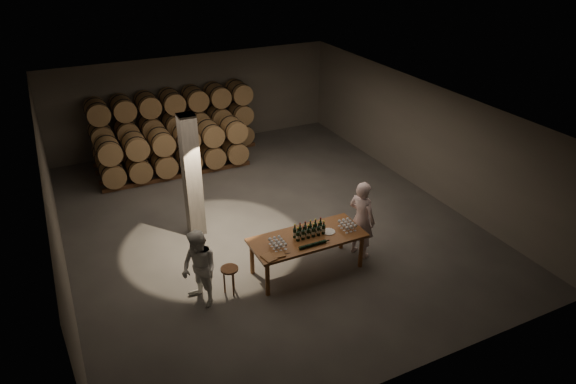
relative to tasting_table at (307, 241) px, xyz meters
name	(u,v)px	position (x,y,z in m)	size (l,w,h in m)	color
room	(192,176)	(-1.80, 2.70, 0.80)	(12.00, 12.00, 12.00)	#4C4A47
tasting_table	(307,241)	(0.00, 0.00, 0.00)	(2.60, 1.10, 0.90)	brown
barrel_stack_back	(174,123)	(-0.96, 7.70, 0.40)	(5.48, 0.95, 2.31)	#56321D
barrel_stack_front	(175,150)	(-1.35, 6.30, 0.03)	(4.70, 0.95, 1.57)	#56321D
bottle_cluster	(309,231)	(0.06, 0.03, 0.23)	(0.74, 0.24, 0.34)	black
lying_bottles	(313,244)	(-0.06, -0.38, 0.14)	(0.74, 0.07, 0.07)	black
glass_cluster_left	(278,242)	(-0.76, -0.06, 0.22)	(0.30, 0.41, 0.16)	silver
glass_cluster_right	(347,224)	(0.99, -0.08, 0.23)	(0.30, 0.41, 0.17)	silver
plate	(329,232)	(0.53, -0.03, 0.11)	(0.30, 0.30, 0.02)	white
notebook_near	(279,255)	(-0.89, -0.37, 0.12)	(0.26, 0.20, 0.03)	#905E34
notebook_corner	(269,257)	(-1.10, -0.37, 0.12)	(0.24, 0.31, 0.03)	#905E34
pen	(288,253)	(-0.69, -0.39, 0.11)	(0.01, 0.01, 0.12)	black
stool	(230,273)	(-1.87, 0.00, -0.28)	(0.38, 0.38, 0.64)	#56321D
person_man	(362,219)	(1.44, 0.02, 0.17)	(0.71, 0.46, 1.94)	white
person_woman	(199,269)	(-2.53, -0.06, 0.07)	(0.84, 0.66, 1.73)	white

